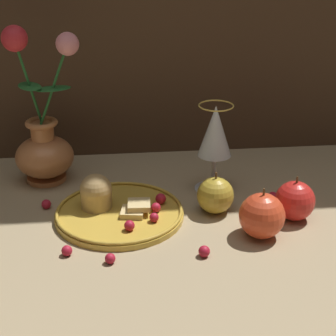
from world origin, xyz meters
name	(u,v)px	position (x,y,z in m)	size (l,w,h in m)	color
ground_plane	(150,217)	(0.00, 0.00, 0.00)	(2.40, 2.40, 0.00)	#9E8966
vase	(43,140)	(-0.20, 0.17, 0.09)	(0.14, 0.12, 0.31)	#B77042
plate_with_pastries	(115,208)	(-0.06, 0.01, 0.02)	(0.23, 0.23, 0.07)	gold
wine_glass	(215,135)	(0.13, 0.10, 0.11)	(0.07, 0.07, 0.17)	silver
apple_beside_vase	(295,201)	(0.25, -0.03, 0.04)	(0.07, 0.07, 0.08)	red
apple_near_glass	(262,216)	(0.18, -0.08, 0.04)	(0.08, 0.08, 0.09)	#D14223
apple_at_table_edge	(215,195)	(0.12, 0.01, 0.03)	(0.07, 0.07, 0.08)	#B2932D
berry_near_plate	(273,197)	(0.23, 0.03, 0.01)	(0.02, 0.02, 0.02)	#AD192D
berry_front_center	(204,251)	(0.08, -0.13, 0.01)	(0.02, 0.02, 0.02)	#AD192D
berry_by_glass_stem	(46,204)	(-0.19, 0.05, 0.01)	(0.02, 0.02, 0.02)	#AD192D
berry_under_candlestick	(67,251)	(-0.14, -0.11, 0.01)	(0.02, 0.02, 0.02)	#AD192D
berry_far_right	(110,259)	(-0.07, -0.14, 0.01)	(0.02, 0.02, 0.02)	#AD192D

